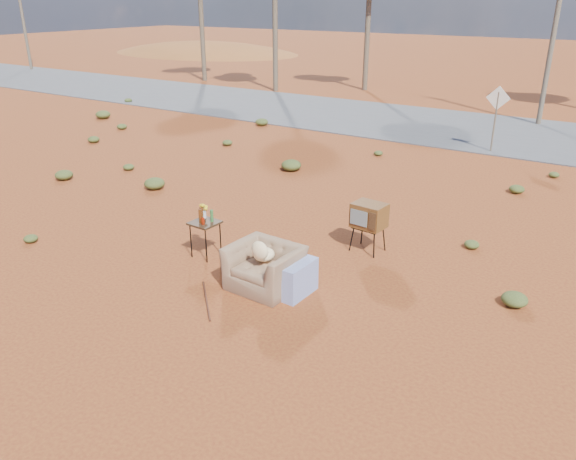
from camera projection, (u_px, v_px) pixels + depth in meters
The scene contains 11 objects.
ground at pixel (239, 280), 10.43m from camera, with size 140.00×140.00×0.00m, color brown.
highway at pixel (472, 130), 22.05m from camera, with size 140.00×7.00×0.04m, color #565659.
dirt_mound at pixel (205, 53), 51.78m from camera, with size 26.00×18.00×2.00m, color #9C5425.
armchair at pixel (270, 263), 9.95m from camera, with size 1.46×0.92×1.06m.
tv_unit at pixel (369, 216), 11.34m from camera, with size 0.69×0.58×1.04m.
side_table at pixel (204, 220), 11.14m from camera, with size 0.55×0.55×1.05m.
rusty_bar at pixel (206, 300), 9.70m from camera, with size 0.04×0.04×1.36m, color #542816.
road_sign at pixel (497, 107), 18.40m from camera, with size 0.78×0.06×2.19m.
utility_pole_west at pixel (21, 7), 38.39m from camera, with size 1.40×0.20×8.00m.
utility_pole_center at pixel (557, 17), 21.39m from camera, with size 1.40×0.20×8.00m.
scrub_patch at pixel (319, 199), 14.20m from camera, with size 17.49×8.07×0.33m.
Camera 1 is at (5.78, -7.29, 4.89)m, focal length 35.00 mm.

